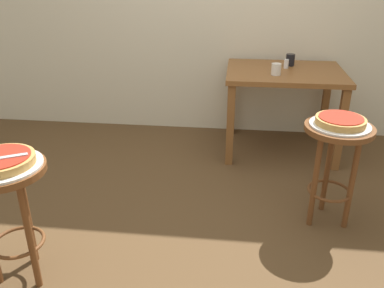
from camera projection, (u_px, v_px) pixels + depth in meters
name	position (u px, v px, depth m)	size (l,w,h in m)	color
ground_plane	(194.00, 219.00, 2.74)	(6.00, 6.00, 0.00)	brown
stool_foreground	(8.00, 196.00, 2.04)	(0.41, 0.41, 0.68)	brown
serving_plate_foreground	(2.00, 166.00, 1.97)	(0.39, 0.39, 0.01)	white
pizza_foreground	(0.00, 160.00, 1.96)	(0.32, 0.32, 0.05)	tan
stool_middle	(336.00, 151.00, 2.52)	(0.41, 0.41, 0.68)	brown
serving_plate_middle	(340.00, 125.00, 2.44)	(0.36, 0.36, 0.01)	silver
pizza_middle	(341.00, 121.00, 2.43)	(0.30, 0.30, 0.05)	tan
dining_table	(284.00, 83.00, 3.47)	(0.97, 0.76, 0.73)	brown
cup_near_edge	(276.00, 69.00, 3.27)	(0.08, 0.08, 0.09)	silver
cup_far_edge	(290.00, 60.00, 3.54)	(0.08, 0.08, 0.10)	black
condiment_shaker	(286.00, 64.00, 3.47)	(0.04, 0.04, 0.08)	white
pizza_server_knife	(3.00, 158.00, 1.93)	(0.22, 0.02, 0.01)	silver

